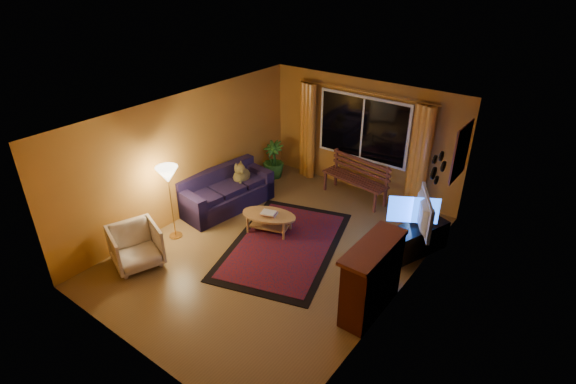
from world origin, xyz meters
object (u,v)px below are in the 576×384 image
Objects in this scene: armchair at (135,244)px; tv_console at (414,240)px; coffee_table at (269,223)px; floor_lamp at (171,203)px; bench at (354,188)px; sofa at (226,190)px.

tv_console is at bearing -28.99° from armchair.
armchair reaches higher than coffee_table.
tv_console reaches higher than coffee_table.
tv_console is at bearing 30.05° from floor_lamp.
tv_console reaches higher than bench.
bench is at bearing 169.17° from tv_console.
tv_console is (3.67, 3.16, -0.13)m from armchair.
sofa reaches higher than tv_console.
floor_lamp is 1.13× the size of tv_console.
sofa is (-1.95, -1.96, 0.17)m from bench.
sofa is 1.36× the size of floor_lamp.
tv_console is (3.82, 2.21, -0.46)m from floor_lamp.
armchair is (-1.81, -4.31, 0.17)m from bench.
bench is at bearing -2.47° from armchair.
armchair is at bearing -81.41° from floor_lamp.
floor_lamp is 4.43m from tv_console.
bench is 4.68m from armchair.
floor_lamp is 1.86m from coffee_table.
bench is at bearing 52.92° from sofa.
tv_console is (1.86, -1.15, 0.04)m from bench.
sofa is 1.44m from floor_lamp.
sofa is 1.86× the size of coffee_table.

